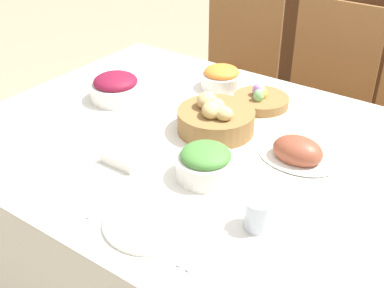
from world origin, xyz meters
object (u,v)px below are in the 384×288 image
green_salad_bowl (206,163)px  butter_dish (124,158)px  chair_far_left (232,79)px  carrot_bowl (221,77)px  dinner_plate (150,222)px  ham_platter (297,152)px  spoon (208,251)px  fork (108,202)px  beet_salad_bowl (116,87)px  drinking_cup (259,214)px  egg_basket (260,99)px  knife (197,246)px  bread_basket (215,118)px  chair_far_center (319,103)px

green_salad_bowl → butter_dish: (-0.24, -0.08, -0.03)m
chair_far_left → carrot_bowl: chair_far_left is taller
butter_dish → dinner_plate: bearing=-35.0°
ham_platter → green_salad_bowl: bearing=-127.9°
ham_platter → butter_dish: (-0.42, -0.32, -0.01)m
chair_far_left → spoon: chair_far_left is taller
carrot_bowl → fork: carrot_bowl is taller
ham_platter → beet_salad_bowl: size_ratio=1.24×
carrot_bowl → drinking_cup: (0.52, -0.65, -0.00)m
green_salad_bowl → dinner_plate: green_salad_bowl is taller
beet_salad_bowl → fork: 0.64m
chair_far_left → fork: 1.44m
drinking_cup → chair_far_left: bearing=123.4°
ham_platter → drinking_cup: size_ratio=2.94×
egg_basket → knife: size_ratio=1.28×
drinking_cup → butter_dish: size_ratio=0.66×
egg_basket → drinking_cup: (0.32, -0.60, 0.02)m
bread_basket → spoon: (0.30, -0.49, -0.05)m
knife → drinking_cup: 0.17m
carrot_bowl → knife: bearing=-61.4°
egg_basket → spoon: size_ratio=1.28×
carrot_bowl → spoon: 0.93m
drinking_cup → ham_platter: bearing=98.2°
beet_salad_bowl → chair_far_center: bearing=60.8°
chair_far_center → fork: bearing=-91.7°
dinner_plate → fork: 0.15m
chair_far_left → knife: size_ratio=6.07×
bread_basket → drinking_cup: bread_basket is taller
chair_far_center → egg_basket: chair_far_center is taller
chair_far_left → butter_dish: (0.33, -1.19, 0.25)m
fork → spoon: same height
dinner_plate → chair_far_left: bearing=112.7°
ham_platter → carrot_bowl: bearing=146.2°
bread_basket → ham_platter: 0.30m
butter_dish → knife: bearing=-23.6°
green_salad_bowl → knife: size_ratio=1.07×
bread_basket → spoon: size_ratio=1.61×
chair_far_left → spoon: 1.56m
green_salad_bowl → bread_basket: bearing=116.9°
ham_platter → butter_dish: size_ratio=1.94×
bread_basket → ham_platter: bread_basket is taller
green_salad_bowl → ham_platter: bearing=52.1°
chair_far_left → knife: chair_far_left is taller
egg_basket → dinner_plate: 0.75m
egg_basket → dinner_plate: bearing=-83.3°
fork → drinking_cup: size_ratio=1.97×
bread_basket → carrot_bowl: (-0.17, 0.31, -0.00)m
carrot_bowl → egg_basket: bearing=-14.0°
beet_salad_bowl → spoon: bearing=-33.2°
bread_basket → chair_far_center: bearing=86.8°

